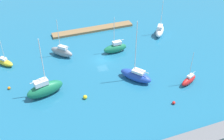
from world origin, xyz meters
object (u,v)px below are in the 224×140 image
(sailboat_white_by_breakwater, at_px, (160,30))
(sailboat_yellow_far_north, at_px, (5,62))
(sailboat_green_far_south, at_px, (45,89))
(mooring_buoy_red, at_px, (174,103))
(sailboat_green_outer_mooring, at_px, (115,48))
(sailboat_blue_lone_north, at_px, (136,75))
(sailboat_red_west_end, at_px, (189,80))
(sailboat_gray_inner_mooring, at_px, (62,52))
(mooring_buoy_orange, at_px, (9,88))
(pier_dock, at_px, (93,29))
(mooring_buoy_yellow, at_px, (85,97))

(sailboat_white_by_breakwater, height_order, sailboat_yellow_far_north, sailboat_white_by_breakwater)
(sailboat_white_by_breakwater, bearing_deg, sailboat_green_far_south, 149.77)
(sailboat_yellow_far_north, distance_m, sailboat_green_far_south, 16.09)
(mooring_buoy_red, bearing_deg, sailboat_yellow_far_north, -40.39)
(sailboat_green_outer_mooring, bearing_deg, sailboat_blue_lone_north, 87.99)
(sailboat_red_west_end, bearing_deg, sailboat_yellow_far_north, -52.81)
(sailboat_gray_inner_mooring, distance_m, sailboat_green_far_south, 15.09)
(sailboat_yellow_far_north, distance_m, mooring_buoy_orange, 9.79)
(sailboat_red_west_end, height_order, sailboat_green_far_south, sailboat_green_far_south)
(sailboat_gray_inner_mooring, bearing_deg, sailboat_green_outer_mooring, -145.29)
(sailboat_yellow_far_north, height_order, sailboat_green_far_south, sailboat_green_far_south)
(sailboat_blue_lone_north, xyz_separation_m, mooring_buoy_red, (-3.76, 9.87, -0.89))
(pier_dock, xyz_separation_m, mooring_buoy_yellow, (10.41, 28.20, 0.09))
(mooring_buoy_red, bearing_deg, sailboat_red_west_end, -144.10)
(sailboat_red_west_end, xyz_separation_m, mooring_buoy_orange, (36.71, -11.53, -0.59))
(sailboat_yellow_far_north, height_order, mooring_buoy_orange, sailboat_yellow_far_north)
(mooring_buoy_red, distance_m, mooring_buoy_orange, 34.33)
(pier_dock, bearing_deg, sailboat_red_west_end, 111.07)
(sailboat_red_west_end, relative_size, sailboat_blue_lone_north, 0.58)
(sailboat_white_by_breakwater, bearing_deg, sailboat_red_west_end, -156.56)
(sailboat_gray_inner_mooring, distance_m, mooring_buoy_orange, 16.15)
(pier_dock, relative_size, sailboat_blue_lone_north, 1.71)
(sailboat_white_by_breakwater, distance_m, sailboat_red_west_end, 22.76)
(mooring_buoy_orange, bearing_deg, pier_dock, -141.47)
(sailboat_yellow_far_north, distance_m, mooring_buoy_yellow, 23.39)
(sailboat_green_far_south, height_order, mooring_buoy_orange, sailboat_green_far_south)
(sailboat_yellow_far_north, height_order, sailboat_blue_lone_north, sailboat_blue_lone_north)
(sailboat_gray_inner_mooring, relative_size, mooring_buoy_red, 14.68)
(sailboat_gray_inner_mooring, distance_m, sailboat_yellow_far_north, 13.54)
(mooring_buoy_yellow, bearing_deg, sailboat_gray_inner_mooring, -86.72)
(sailboat_yellow_far_north, bearing_deg, sailboat_blue_lone_north, 18.81)
(sailboat_white_by_breakwater, distance_m, sailboat_gray_inner_mooring, 28.45)
(sailboat_white_by_breakwater, height_order, sailboat_red_west_end, sailboat_white_by_breakwater)
(sailboat_green_outer_mooring, relative_size, mooring_buoy_red, 14.57)
(sailboat_yellow_far_north, xyz_separation_m, sailboat_green_far_south, (-7.25, 14.34, 0.83))
(pier_dock, bearing_deg, mooring_buoy_red, 98.84)
(pier_dock, distance_m, sailboat_blue_lone_north, 26.07)
(sailboat_gray_inner_mooring, distance_m, mooring_buoy_red, 30.54)
(pier_dock, relative_size, mooring_buoy_orange, 38.29)
(sailboat_green_far_south, bearing_deg, mooring_buoy_red, -40.11)
(sailboat_yellow_far_north, xyz_separation_m, sailboat_blue_lone_north, (-26.77, 16.10, 0.42))
(mooring_buoy_red, bearing_deg, sailboat_green_far_south, -26.56)
(mooring_buoy_yellow, bearing_deg, mooring_buoy_orange, -30.89)
(pier_dock, bearing_deg, sailboat_white_by_breakwater, 152.12)
(pier_dock, distance_m, sailboat_yellow_far_north, 26.84)
(sailboat_green_outer_mooring, height_order, sailboat_blue_lone_north, sailboat_blue_lone_north)
(sailboat_gray_inner_mooring, xyz_separation_m, mooring_buoy_red, (-17.00, 25.36, -0.91))
(mooring_buoy_orange, bearing_deg, sailboat_blue_lone_north, 166.57)
(sailboat_green_outer_mooring, bearing_deg, pier_dock, -85.00)
(sailboat_red_west_end, distance_m, sailboat_blue_lone_north, 11.45)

